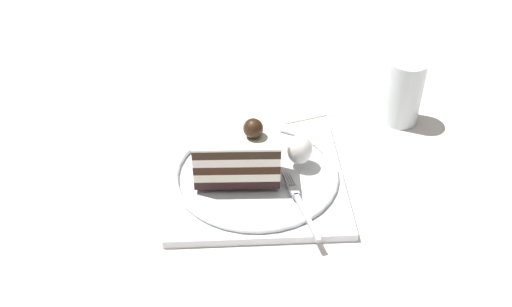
# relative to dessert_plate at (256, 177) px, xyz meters

# --- Properties ---
(ground_plane) EXTENTS (2.40, 2.40, 0.00)m
(ground_plane) POSITION_rel_dessert_plate_xyz_m (0.02, -0.02, -0.01)
(ground_plane) COLOR silver
(dessert_plate) EXTENTS (0.26, 0.26, 0.02)m
(dessert_plate) POSITION_rel_dessert_plate_xyz_m (0.00, 0.00, 0.00)
(dessert_plate) COLOR white
(dessert_plate) RESTS_ON ground_plane
(cake_slice) EXTENTS (0.07, 0.12, 0.09)m
(cake_slice) POSITION_rel_dessert_plate_xyz_m (0.01, -0.02, 0.04)
(cake_slice) COLOR black
(cake_slice) RESTS_ON dessert_plate
(whipped_cream_dollop) EXTENTS (0.03, 0.03, 0.04)m
(whipped_cream_dollop) POSITION_rel_dessert_plate_xyz_m (-0.02, 0.06, 0.03)
(whipped_cream_dollop) COLOR white
(whipped_cream_dollop) RESTS_ON dessert_plate
(fork) EXTENTS (0.12, 0.05, 0.00)m
(fork) POSITION_rel_dessert_plate_xyz_m (0.06, 0.06, 0.01)
(fork) COLOR silver
(fork) RESTS_ON dessert_plate
(drink_glass_near) EXTENTS (0.05, 0.05, 0.10)m
(drink_glass_near) POSITION_rel_dessert_plate_xyz_m (-0.16, 0.21, 0.04)
(drink_glass_near) COLOR silver
(drink_glass_near) RESTS_ON ground_plane
(folded_napkin) EXTENTS (0.14, 0.12, 0.00)m
(folded_napkin) POSITION_rel_dessert_plate_xyz_m (-0.21, 0.04, -0.01)
(folded_napkin) COLOR beige
(folded_napkin) RESTS_ON ground_plane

